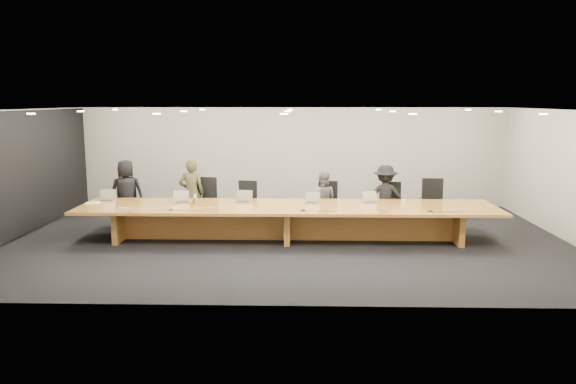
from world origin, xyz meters
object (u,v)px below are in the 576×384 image
chair_mid_left (245,203)px  laptop_a (106,196)px  chair_far_right (433,203)px  laptop_b (182,197)px  chair_mid_right (328,204)px  laptop_c (243,197)px  av_box (123,209)px  water_bottle (195,199)px  chair_left (203,202)px  person_c (323,199)px  mic_right (430,211)px  chair_far_left (127,204)px  laptop_e (372,197)px  person_a (127,193)px  chair_right (392,205)px  mic_left (171,210)px  conference_table (288,216)px  paper_cup_far (404,202)px  mic_center (303,210)px  laptop_d (312,198)px  person_b (192,193)px  person_d (385,197)px  paper_cup_near (339,202)px  amber_mug (194,202)px

chair_mid_left → laptop_a: 3.19m
chair_far_right → laptop_b: (-5.78, -0.95, 0.29)m
chair_mid_right → laptop_c: 2.14m
av_box → water_bottle: bearing=24.9°
chair_left → chair_mid_right: bearing=14.6°
person_c → mic_right: size_ratio=10.29×
chair_far_left → water_bottle: chair_far_left is taller
laptop_e → mic_right: (1.09, -0.91, -0.12)m
person_a → person_c: (4.71, -0.03, -0.13)m
chair_mid_right → chair_right: (1.53, 0.01, -0.01)m
chair_far_left → laptop_b: size_ratio=3.12×
laptop_c → av_box: size_ratio=1.74×
laptop_c → mic_right: (3.93, -0.91, -0.12)m
av_box → mic_right: bearing=-2.2°
chair_right → mic_left: chair_right is taller
laptop_b → water_bottle: bearing=-31.6°
conference_table → chair_mid_right: bearing=53.5°
laptop_c → paper_cup_far: 3.55m
conference_table → av_box: av_box is taller
laptop_c → mic_center: laptop_c is taller
laptop_d → paper_cup_far: laptop_d is taller
paper_cup_far → mic_left: 5.03m
person_c → paper_cup_far: bearing=160.7°
person_b → water_bottle: size_ratio=7.94×
chair_mid_left → chair_mid_right: (1.99, -0.10, 0.01)m
paper_cup_far → laptop_d: bearing=179.5°
laptop_a → mic_center: (4.44, -0.96, -0.12)m
person_a → mic_center: 4.63m
chair_mid_right → paper_cup_far: (1.63, -0.98, 0.25)m
water_bottle → chair_far_left: bearing=151.1°
person_b → mic_center: bearing=141.1°
chair_mid_left → laptop_d: chair_mid_left is taller
conference_table → person_d: 2.56m
chair_mid_left → laptop_e: chair_mid_left is taller
laptop_d → laptop_e: bearing=16.3°
laptop_d → mic_left: bearing=-149.9°
chair_left → person_b: 0.35m
laptop_b → paper_cup_far: 4.91m
laptop_a → paper_cup_near: laptop_a is taller
laptop_b → mic_left: (-0.04, -0.85, -0.12)m
chair_far_right → paper_cup_near: size_ratio=11.71×
mic_center → paper_cup_far: bearing=20.4°
mic_center → chair_right: bearing=40.6°
chair_mid_right → mic_left: bearing=-146.7°
chair_mid_right → amber_mug: size_ratio=11.32×
chair_far_right → mic_center: bearing=-144.8°
chair_mid_left → paper_cup_far: 3.79m
chair_right → laptop_a: bearing=-170.0°
paper_cup_near → av_box: paper_cup_near is taller
chair_far_right → person_b: 5.74m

